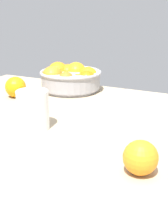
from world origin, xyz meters
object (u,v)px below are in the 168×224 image
object	(u,v)px
juice_glass	(33,112)
loose_orange_3	(141,158)
fruit_bowl	(71,78)
loose_orange_1	(16,87)

from	to	relation	value
juice_glass	loose_orange_3	size ratio (longest dim) A/B	1.50
fruit_bowl	loose_orange_3	bearing A→B (deg)	-49.46
loose_orange_3	fruit_bowl	bearing A→B (deg)	130.54
juice_glass	loose_orange_1	distance (cm)	33.20
fruit_bowl	loose_orange_3	size ratio (longest dim) A/B	3.43
fruit_bowl	loose_orange_1	bearing A→B (deg)	-127.58
juice_glass	loose_orange_3	distance (cm)	35.36
loose_orange_1	loose_orange_3	distance (cm)	66.79
juice_glass	loose_orange_3	world-z (taller)	juice_glass
loose_orange_1	juice_glass	bearing A→B (deg)	-43.43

